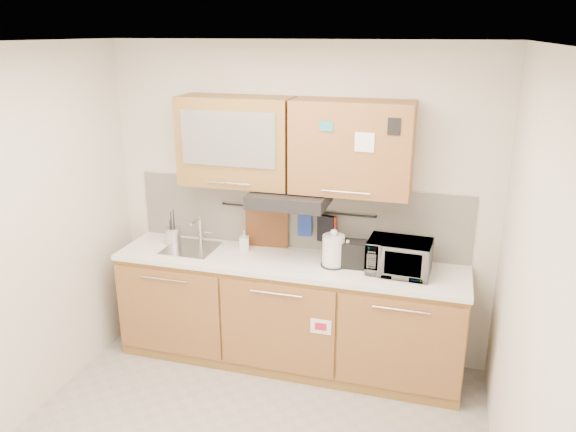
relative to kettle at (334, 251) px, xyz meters
The scene contains 20 objects.
ceiling 1.99m from the kettle, 107.38° to the right, with size 3.20×3.20×0.00m, color white.
wall_back 0.55m from the kettle, 139.66° to the left, with size 3.20×3.20×0.00m, color silver.
wall_left 2.31m from the kettle, 148.98° to the right, with size 3.00×3.00×0.00m, color silver.
wall_right 1.73m from the kettle, 43.95° to the right, with size 3.00×3.00×0.00m, color silver.
base_cabinet 0.74m from the kettle, behind, with size 2.80×0.64×0.88m.
countertop 0.40m from the kettle, behind, with size 2.82×0.62×0.04m, color white.
backsplash 0.50m from the kettle, 140.75° to the left, with size 2.80×0.02×0.56m, color silver.
upper_cabinets 0.89m from the kettle, 159.84° to the left, with size 1.82×0.37×0.70m.
range_hood 0.53m from the kettle, behind, with size 0.60×0.46×0.10m, color black.
sink 1.23m from the kettle, behind, with size 0.42×0.40×0.26m.
utensil_rail 0.51m from the kettle, 144.46° to the left, with size 0.02×0.02×1.30m, color black.
utensil_crock 1.40m from the kettle, behind, with size 0.16×0.16×0.32m.
kettle is the anchor object (origin of this frame).
toaster 0.12m from the kettle, 17.44° to the left, with size 0.28×0.17×0.20m.
microwave 0.50m from the kettle, ahead, with size 0.47×0.32×0.26m, color #999999.
soap_bottle 0.79m from the kettle, behind, with size 0.08×0.08×0.17m, color #999999.
cutting_board 0.67m from the kettle, 158.16° to the left, with size 0.36×0.03×0.45m, color brown.
oven_mitt 0.40m from the kettle, 139.79° to the left, with size 0.11×0.03×0.19m, color navy.
dark_pouch 0.29m from the kettle, 115.21° to the left, with size 0.14×0.04×0.22m, color black.
pot_holder 0.29m from the kettle, 112.69° to the left, with size 0.15×0.02×0.18m, color #AE2817.
Camera 1 is at (1.15, -2.78, 2.66)m, focal length 35.00 mm.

